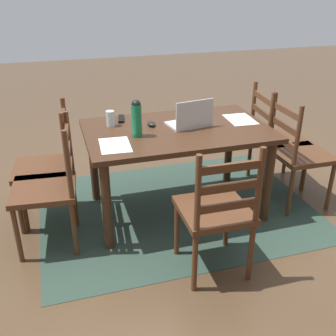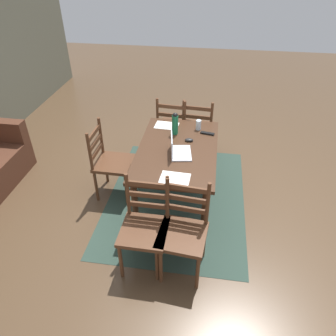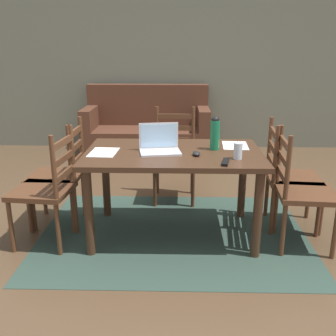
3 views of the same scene
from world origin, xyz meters
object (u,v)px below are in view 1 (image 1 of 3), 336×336
(dining_table, at_px, (177,140))
(chair_right_near, at_px, (48,166))
(chair_left_far, at_px, (298,154))
(water_bottle, at_px, (137,118))
(laptop, at_px, (191,120))
(chair_left_near, at_px, (275,139))
(computer_mouse, at_px, (151,124))
(chair_right_far, at_px, (49,187))
(chair_far_head, at_px, (216,212))
(drinking_glass, at_px, (110,119))
(tv_remote, at_px, (121,119))

(dining_table, bearing_deg, chair_right_near, -9.92)
(chair_left_far, distance_m, water_bottle, 1.41)
(dining_table, height_order, laptop, laptop)
(chair_right_near, xyz_separation_m, water_bottle, (-0.67, 0.25, 0.42))
(chair_left_near, distance_m, water_bottle, 1.43)
(water_bottle, bearing_deg, computer_mouse, -129.75)
(chair_right_far, xyz_separation_m, chair_left_far, (-2.01, -0.00, 0.00))
(chair_left_far, bearing_deg, chair_far_head, 32.49)
(water_bottle, bearing_deg, drinking_glass, -61.20)
(chair_far_head, distance_m, chair_left_near, 1.42)
(drinking_glass, height_order, computer_mouse, drinking_glass)
(water_bottle, xyz_separation_m, computer_mouse, (-0.16, -0.19, -0.13))
(laptop, bearing_deg, chair_left_near, -168.87)
(chair_far_head, xyz_separation_m, chair_left_far, (-1.00, -0.64, 0.00))
(chair_right_far, height_order, chair_left_near, same)
(chair_right_near, bearing_deg, tv_remote, -166.86)
(chair_left_far, height_order, computer_mouse, chair_left_far)
(chair_left_far, bearing_deg, chair_right_near, -10.00)
(chair_right_far, distance_m, chair_right_near, 0.36)
(chair_far_head, height_order, water_bottle, water_bottle)
(chair_right_near, height_order, tv_remote, chair_right_near)
(chair_far_head, height_order, chair_right_near, same)
(chair_right_far, xyz_separation_m, computer_mouse, (-0.83, -0.30, 0.29))
(chair_left_near, bearing_deg, dining_table, 10.32)
(computer_mouse, distance_m, tv_remote, 0.29)
(laptop, xyz_separation_m, water_bottle, (0.45, 0.08, 0.09))
(computer_mouse, bearing_deg, water_bottle, 48.11)
(chair_right_near, bearing_deg, dining_table, 170.08)
(chair_right_near, bearing_deg, chair_left_far, 170.00)
(chair_left_near, relative_size, laptop, 2.70)
(chair_right_near, height_order, computer_mouse, chair_right_near)
(chair_right_far, xyz_separation_m, drinking_glass, (-0.52, -0.38, 0.33))
(chair_right_far, relative_size, tv_remote, 5.59)
(chair_right_far, bearing_deg, chair_left_far, -179.88)
(computer_mouse, bearing_deg, laptop, 157.78)
(chair_far_head, relative_size, chair_right_far, 1.00)
(chair_far_head, xyz_separation_m, chair_right_near, (1.00, -0.99, 0.00))
(laptop, relative_size, tv_remote, 2.07)
(water_bottle, bearing_deg, tv_remote, -83.34)
(dining_table, bearing_deg, chair_left_near, -169.68)
(chair_right_near, relative_size, computer_mouse, 9.50)
(chair_right_near, bearing_deg, chair_far_head, 135.28)
(water_bottle, distance_m, computer_mouse, 0.28)
(computer_mouse, bearing_deg, dining_table, 145.25)
(chair_right_far, bearing_deg, tv_remote, -141.00)
(chair_far_head, bearing_deg, drinking_glass, -64.44)
(chair_left_far, distance_m, computer_mouse, 1.25)
(chair_far_head, relative_size, chair_right_near, 1.00)
(chair_far_head, height_order, chair_left_far, same)
(chair_right_far, height_order, tv_remote, chair_right_far)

